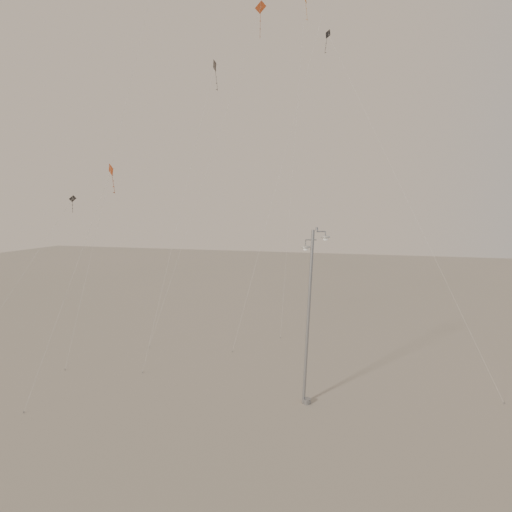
# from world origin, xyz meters

# --- Properties ---
(ground) EXTENTS (160.00, 160.00, 0.00)m
(ground) POSITION_xyz_m (0.00, 0.00, 0.00)
(ground) COLOR gray
(ground) RESTS_ON ground
(street_lamp) EXTENTS (1.56, 0.84, 10.20)m
(street_lamp) POSITION_xyz_m (5.41, 1.74, 5.44)
(street_lamp) COLOR #95979D
(street_lamp) RESTS_ON ground
(kite_0) EXTENTS (2.54, 12.21, 33.91)m
(kite_0) POSITION_xyz_m (-10.04, 11.41, 25.78)
(kite_0) COLOR maroon
(kite_0) RESTS_ON ground
(kite_1) EXTENTS (3.47, 6.63, 22.28)m
(kite_1) POSITION_xyz_m (-3.60, 8.09, 17.20)
(kite_1) COLOR #282422
(kite_1) RESTS_ON ground
(kite_2) EXTENTS (7.81, 9.63, 35.30)m
(kite_2) POSITION_xyz_m (4.35, 15.94, 27.46)
(kite_2) COLOR #AC5D1C
(kite_2) RESTS_ON ground
(kite_3) EXTENTS (2.20, 6.56, 14.10)m
(kite_3) POSITION_xyz_m (-8.12, 1.80, 11.13)
(kite_3) COLOR maroon
(kite_3) RESTS_ON ground
(kite_4) EXTENTS (11.44, 7.99, 24.70)m
(kite_4) POSITION_xyz_m (8.13, 10.18, 17.86)
(kite_4) COLOR #282422
(kite_4) RESTS_ON ground
(kite_5) EXTENTS (1.22, 6.08, 30.52)m
(kite_5) POSITION_xyz_m (2.30, 17.09, 22.97)
(kite_5) COLOR #AC5D1C
(kite_5) RESTS_ON ground
(kite_6) EXTENTS (3.21, 8.78, 12.28)m
(kite_6) POSITION_xyz_m (-15.49, 5.44, 8.82)
(kite_6) COLOR #282422
(kite_6) RESTS_ON ground
(kite_7) EXTENTS (8.12, 7.09, 28.50)m
(kite_7) POSITION_xyz_m (-2.16, 13.25, 22.52)
(kite_7) COLOR maroon
(kite_7) RESTS_ON ground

